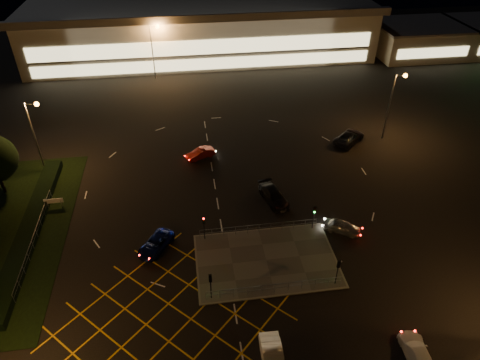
{
  "coord_description": "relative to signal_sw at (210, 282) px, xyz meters",
  "views": [
    {
      "loc": [
        -5.06,
        -32.04,
        32.46
      ],
      "look_at": [
        0.96,
        9.66,
        2.0
      ],
      "focal_mm": 32.0,
      "sensor_mm": 36.0,
      "label": 1
    }
  ],
  "objects": [
    {
      "name": "ground",
      "position": [
        4.0,
        5.99,
        -2.37
      ],
      "size": [
        180.0,
        180.0,
        0.0
      ],
      "primitive_type": "plane",
      "color": "black",
      "rests_on": "ground"
    },
    {
      "name": "pedestrian_island",
      "position": [
        6.0,
        3.99,
        -2.31
      ],
      "size": [
        14.0,
        9.0,
        0.12
      ],
      "primitive_type": "cube",
      "color": "#4C4944",
      "rests_on": "ground"
    },
    {
      "name": "hedge",
      "position": [
        -19.0,
        11.99,
        -1.87
      ],
      "size": [
        2.0,
        26.0,
        1.0
      ],
      "primitive_type": "cube",
      "color": "black",
      "rests_on": "ground"
    },
    {
      "name": "supermarket",
      "position": [
        4.0,
        67.95,
        2.95
      ],
      "size": [
        72.0,
        26.5,
        10.5
      ],
      "color": "beige",
      "rests_on": "ground"
    },
    {
      "name": "retail_unit_a",
      "position": [
        50.0,
        59.97,
        0.85
      ],
      "size": [
        18.8,
        14.8,
        6.35
      ],
      "color": "beige",
      "rests_on": "ground"
    },
    {
      "name": "streetlight_nw",
      "position": [
        -19.56,
        23.99,
        4.2
      ],
      "size": [
        1.78,
        0.56,
        10.03
      ],
      "color": "slate",
      "rests_on": "ground"
    },
    {
      "name": "streetlight_ne",
      "position": [
        28.44,
        25.99,
        4.2
      ],
      "size": [
        1.78,
        0.56,
        10.03
      ],
      "color": "slate",
      "rests_on": "ground"
    },
    {
      "name": "streetlight_far_left",
      "position": [
        -5.56,
        53.99,
        4.2
      ],
      "size": [
        1.78,
        0.56,
        10.03
      ],
      "color": "slate",
      "rests_on": "ground"
    },
    {
      "name": "streetlight_far_right",
      "position": [
        34.44,
        55.99,
        4.2
      ],
      "size": [
        1.78,
        0.56,
        10.03
      ],
      "color": "slate",
      "rests_on": "ground"
    },
    {
      "name": "signal_sw",
      "position": [
        0.0,
        0.0,
        0.0
      ],
      "size": [
        0.28,
        0.3,
        3.15
      ],
      "rotation": [
        0.0,
        0.0,
        3.14
      ],
      "color": "black",
      "rests_on": "pedestrian_island"
    },
    {
      "name": "signal_se",
      "position": [
        12.0,
        0.0,
        0.0
      ],
      "size": [
        0.28,
        0.3,
        3.15
      ],
      "rotation": [
        0.0,
        0.0,
        3.14
      ],
      "color": "black",
      "rests_on": "pedestrian_island"
    },
    {
      "name": "signal_nw",
      "position": [
        0.0,
        7.99,
        0.0
      ],
      "size": [
        0.28,
        0.3,
        3.15
      ],
      "color": "black",
      "rests_on": "pedestrian_island"
    },
    {
      "name": "signal_ne",
      "position": [
        12.0,
        7.99,
        0.0
      ],
      "size": [
        0.28,
        0.3,
        3.15
      ],
      "color": "black",
      "rests_on": "pedestrian_island"
    },
    {
      "name": "car_queue_white",
      "position": [
        4.29,
        -7.34,
        -1.58
      ],
      "size": [
        1.84,
        4.83,
        1.57
      ],
      "primitive_type": "imported",
      "rotation": [
        0.0,
        0.0,
        6.25
      ],
      "color": "white",
      "rests_on": "ground"
    },
    {
      "name": "car_left_blue",
      "position": [
        -5.21,
        7.38,
        -1.72
      ],
      "size": [
        4.35,
        5.11,
        1.3
      ],
      "primitive_type": "imported",
      "rotation": [
        0.0,
        0.0,
        5.71
      ],
      "color": "#0D1852",
      "rests_on": "ground"
    },
    {
      "name": "car_far_dkgrey",
      "position": [
        8.77,
        13.55,
        -1.6
      ],
      "size": [
        3.43,
        5.69,
        1.54
      ],
      "primitive_type": "imported",
      "rotation": [
        0.0,
        0.0,
        0.25
      ],
      "color": "black",
      "rests_on": "ground"
    },
    {
      "name": "car_right_silver",
      "position": [
        15.13,
        7.13,
        -1.68
      ],
      "size": [
        4.28,
        3.45,
        1.37
      ],
      "primitive_type": "imported",
      "rotation": [
        0.0,
        0.0,
        1.03
      ],
      "color": "silver",
      "rests_on": "ground"
    },
    {
      "name": "car_circ_red",
      "position": [
        0.67,
        24.48,
        -1.69
      ],
      "size": [
        4.34,
        3.03,
        1.36
      ],
      "primitive_type": "imported",
      "rotation": [
        0.0,
        0.0,
        5.15
      ],
      "color": "maroon",
      "rests_on": "ground"
    },
    {
      "name": "car_east_grey",
      "position": [
        22.62,
        25.63,
        -1.57
      ],
      "size": [
        6.0,
        5.76,
        1.58
      ],
      "primitive_type": "imported",
      "rotation": [
        0.0,
        0.0,
        2.3
      ],
      "color": "black",
      "rests_on": "ground"
    },
    {
      "name": "car_approach_white",
      "position": [
        16.07,
        -8.49,
        -1.68
      ],
      "size": [
        2.33,
        4.9,
        1.38
      ],
      "primitive_type": "imported",
      "rotation": [
        0.0,
        0.0,
        3.06
      ],
      "color": "white",
      "rests_on": "ground"
    }
  ]
}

